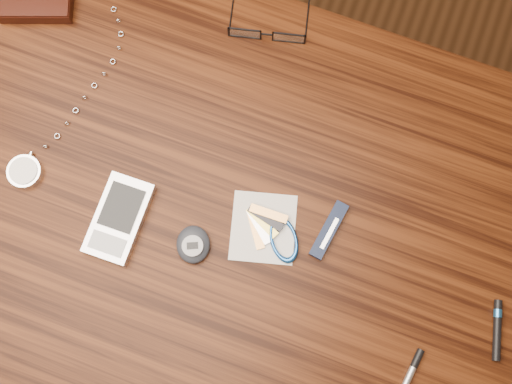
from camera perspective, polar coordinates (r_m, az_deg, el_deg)
ground at (r=1.68m, az=-1.58°, el=-6.30°), size 3.80×3.80×0.00m
desk at (r=1.04m, az=-2.55°, el=-2.37°), size 1.00×0.70×0.75m
eyeglasses at (r=1.02m, az=1.01°, el=14.07°), size 0.15×0.15×0.03m
pocket_watch at (r=1.01m, az=-19.59°, el=2.14°), size 0.08×0.32×0.02m
pda_phone at (r=0.95m, az=-12.10°, el=-2.31°), size 0.07×0.13×0.02m
pedometer at (r=0.93m, az=-5.61°, el=-4.67°), size 0.07×0.07×0.02m
notepad_keys at (r=0.93m, az=1.55°, el=-3.62°), size 0.13×0.12×0.01m
pocket_knife at (r=0.93m, az=6.49°, el=-3.39°), size 0.03×0.09×0.01m
silver_pen at (r=0.94m, az=13.16°, el=-16.28°), size 0.03×0.12×0.01m
black_blue_pen at (r=0.98m, az=20.65°, el=-11.24°), size 0.03×0.08×0.01m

